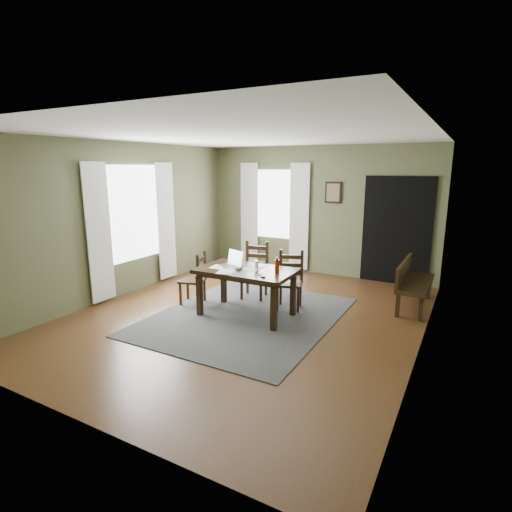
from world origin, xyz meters
The scene contains 24 objects.
ground centered at (0.00, 0.00, -0.01)m, with size 5.00×6.00×0.01m.
room_shell centered at (0.00, 0.00, 1.80)m, with size 5.02×6.02×2.71m.
rug centered at (0.00, 0.00, 0.01)m, with size 2.60×3.20×0.01m.
dining_table centered at (-0.02, 0.03, 0.66)m, with size 1.48×0.89×0.73m.
chair_end centered at (-1.05, 0.09, 0.43)m, with size 0.47×0.47×0.87m.
chair_back_left centered at (-0.34, 0.88, 0.48)m, with size 0.51×0.51×0.98m.
chair_back_right centered at (0.43, 0.66, 0.46)m, with size 0.51×0.51×0.93m.
bench centered at (2.15, 1.68, 0.46)m, with size 0.44×1.37×0.77m.
laptop centered at (-0.31, 0.09, 0.81)m, with size 0.42×0.37×0.24m.
computer_mouse centered at (-0.10, -0.06, 0.76)m, with size 0.05×0.09×0.03m, color #3F3F42.
tv_remote centered at (0.38, -0.21, 0.76)m, with size 0.05×0.19×0.02m, color black.
drinking_glass centered at (0.12, 0.10, 0.81)m, with size 0.06×0.06×0.13m, color silver.
water_bottle centered at (0.49, 0.05, 0.85)m, with size 0.09×0.09×0.24m.
paper_a centered at (-0.48, -0.06, 0.75)m, with size 0.21×0.27×0.00m, color white.
paper_c centered at (0.05, 0.11, 0.75)m, with size 0.25×0.32×0.00m, color white.
paper_e centered at (-0.21, -0.24, 0.75)m, with size 0.24×0.31×0.00m, color white.
window_left centered at (-2.47, 0.20, 1.45)m, with size 0.01×1.30×1.70m.
window_back centered at (-1.00, 2.97, 1.45)m, with size 1.00×0.01×1.50m.
curtain_left_near centered at (-2.44, -0.62, 1.20)m, with size 0.03×0.48×2.30m.
curtain_left_far centered at (-2.44, 1.02, 1.20)m, with size 0.03×0.48×2.30m.
curtain_back_left centered at (-1.62, 2.94, 1.20)m, with size 0.44×0.03×2.30m.
curtain_back_right centered at (-0.38, 2.94, 1.20)m, with size 0.44×0.03×2.30m.
framed_picture centered at (0.35, 2.97, 1.75)m, with size 0.34×0.03×0.44m.
doorway_back centered at (1.65, 2.97, 1.05)m, with size 1.30×0.03×2.10m.
Camera 1 is at (2.93, -5.05, 2.27)m, focal length 28.00 mm.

